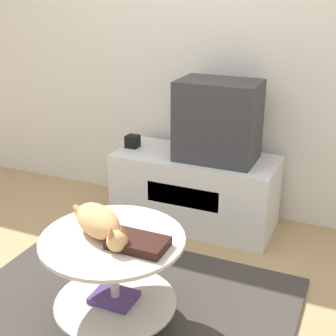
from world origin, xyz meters
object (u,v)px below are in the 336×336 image
speaker (133,141)px  dvd_box (138,243)px  cat (99,223)px  tv (218,121)px

speaker → dvd_box: size_ratio=0.33×
dvd_box → cat: bearing=173.2°
tv → dvd_box: (0.04, -1.23, -0.24)m
speaker → cat: bearing=-69.2°
dvd_box → tv: bearing=91.7°
tv → dvd_box: bearing=-88.3°
tv → cat: tv is taller
dvd_box → cat: size_ratio=0.58×
tv → dvd_box: tv is taller
tv → speaker: bearing=-178.9°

